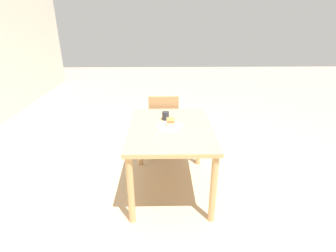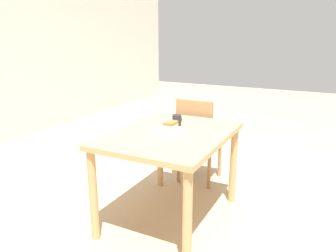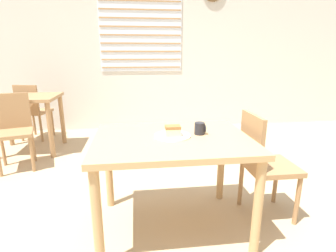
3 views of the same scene
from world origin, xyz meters
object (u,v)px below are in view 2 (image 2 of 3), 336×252
Objects in this scene: dining_table_near at (171,145)px; cake_slice at (171,126)px; coffee_mug at (177,120)px; chair_near_window at (198,137)px; plate at (169,131)px.

cake_slice is at bearing 11.68° from dining_table_near.
coffee_mug is (0.21, 0.05, 0.14)m from dining_table_near.
chair_near_window reaches higher than cake_slice.
dining_table_near is 0.75m from chair_near_window.
plate is at bearing 81.93° from dining_table_near.
cake_slice is at bearing -90.56° from plate.
cake_slice reaches higher than plate.
chair_near_window is 0.60m from coffee_mug.
plate is at bearing 89.44° from cake_slice.
cake_slice is at bearing -167.21° from coffee_mug.
chair_near_window is at bearing 4.12° from plate.
chair_near_window is 0.77m from plate.
coffee_mug is at bearing 92.22° from chair_near_window.
chair_near_window is 9.75× the size of coffee_mug.
cake_slice is (-0.00, -0.01, 0.04)m from plate.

